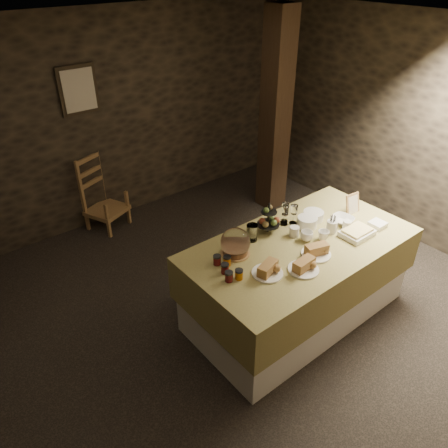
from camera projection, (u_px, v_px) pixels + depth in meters
ground_plane at (225, 318)px, 4.33m from camera, size 5.50×5.00×0.01m
room_shell at (225, 176)px, 3.50m from camera, size 5.52×5.02×2.60m
buffet_table at (298, 274)px, 4.14m from camera, size 2.15×1.14×0.85m
chair at (103, 196)px, 5.59m from camera, size 0.58×0.57×0.75m
timber_column at (276, 115)px, 5.60m from camera, size 0.30×0.30×2.60m
framed_picture at (78, 90)px, 4.95m from camera, size 0.45×0.04×0.55m
plate_stack_a at (307, 222)px, 4.15m from camera, size 0.19×0.19×0.10m
plate_stack_b at (313, 215)px, 4.27m from camera, size 0.20×0.20×0.08m
cutlery_holder at (332, 227)px, 4.06m from camera, size 0.10×0.10×0.12m
cup_a at (307, 236)px, 3.96m from camera, size 0.16×0.16×0.09m
cup_b at (323, 236)px, 3.96m from camera, size 0.13×0.13×0.10m
mug_c at (294, 231)px, 4.02m from camera, size 0.09×0.09×0.09m
mug_d at (347, 225)px, 4.12m from camera, size 0.08×0.08×0.09m
bowl at (342, 220)px, 4.23m from camera, size 0.24×0.24×0.05m
cake_dome at (235, 244)px, 3.75m from camera, size 0.26×0.26×0.26m
fruit_stand at (269, 221)px, 4.04m from camera, size 0.21×0.21×0.30m
bread_platter_left at (268, 270)px, 3.55m from camera, size 0.26×0.26×0.11m
bread_platter_center at (304, 266)px, 3.59m from camera, size 0.26×0.26×0.11m
bread_platter_right at (316, 251)px, 3.77m from camera, size 0.26×0.26×0.11m
jam_jars at (227, 269)px, 3.57m from camera, size 0.18×0.32×0.07m
tart_dish at (357, 233)px, 4.03m from camera, size 0.30×0.22×0.07m
square_dish at (378, 224)px, 4.17m from camera, size 0.14×0.14×0.04m
menu_frame at (353, 204)px, 4.36m from camera, size 0.18×0.09×0.22m
storage_jar_a at (252, 233)px, 3.94m from camera, size 0.10×0.10×0.16m
storage_jar_b at (253, 231)px, 3.98m from camera, size 0.09×0.09×0.14m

